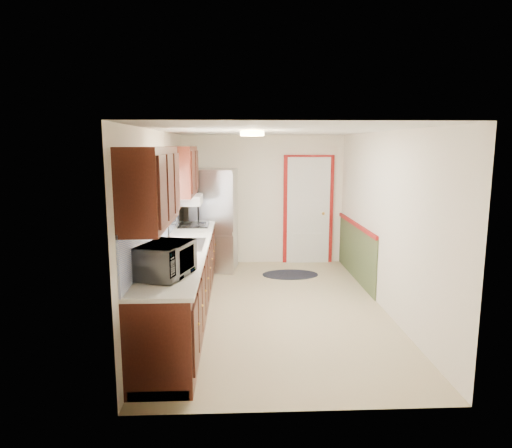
{
  "coord_description": "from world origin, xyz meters",
  "views": [
    {
      "loc": [
        -0.51,
        -6.0,
        2.21
      ],
      "look_at": [
        -0.24,
        0.15,
        1.15
      ],
      "focal_mm": 32.0,
      "sensor_mm": 36.0,
      "label": 1
    }
  ],
  "objects": [
    {
      "name": "cooktop",
      "position": [
        -1.19,
        1.28,
        0.95
      ],
      "size": [
        0.48,
        0.57,
        0.02
      ],
      "primitive_type": "cube",
      "color": "black",
      "rests_on": "kitchen_run"
    },
    {
      "name": "ceiling_fixture",
      "position": [
        -0.3,
        -0.2,
        2.36
      ],
      "size": [
        0.3,
        0.3,
        0.06
      ],
      "primitive_type": "cylinder",
      "color": "#FFD88C",
      "rests_on": "room_shell"
    },
    {
      "name": "microwave",
      "position": [
        -1.2,
        -1.63,
        1.14
      ],
      "size": [
        0.5,
        0.67,
        0.41
      ],
      "primitive_type": "imported",
      "rotation": [
        0.0,
        0.0,
        1.26
      ],
      "color": "white",
      "rests_on": "kitchen_run"
    },
    {
      "name": "room_shell",
      "position": [
        0.0,
        0.0,
        1.2
      ],
      "size": [
        3.2,
        5.2,
        2.52
      ],
      "color": "tan",
      "rests_on": "ground"
    },
    {
      "name": "refrigerator",
      "position": [
        -0.9,
        2.05,
        0.9
      ],
      "size": [
        0.84,
        0.8,
        1.8
      ],
      "rotation": [
        0.0,
        0.0,
        -0.14
      ],
      "color": "#B7B7BC",
      "rests_on": "ground"
    },
    {
      "name": "rug",
      "position": [
        0.42,
        1.6,
        0.01
      ],
      "size": [
        0.97,
        0.63,
        0.01
      ],
      "primitive_type": "ellipsoid",
      "rotation": [
        0.0,
        0.0,
        0.0
      ],
      "color": "black",
      "rests_on": "ground"
    },
    {
      "name": "back_wall_trim",
      "position": [
        0.99,
        2.21,
        0.89
      ],
      "size": [
        1.12,
        2.3,
        2.08
      ],
      "color": "maroon",
      "rests_on": "ground"
    },
    {
      "name": "kitchen_run",
      "position": [
        -1.24,
        -0.29,
        0.81
      ],
      "size": [
        0.63,
        4.0,
        2.2
      ],
      "color": "#36130C",
      "rests_on": "ground"
    }
  ]
}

